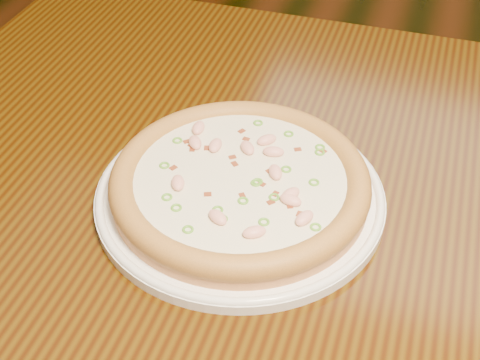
% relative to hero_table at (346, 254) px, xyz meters
% --- Properties ---
extents(hero_table, '(1.20, 0.80, 0.75)m').
position_rel_hero_table_xyz_m(hero_table, '(0.00, 0.00, 0.00)').
color(hero_table, black).
rests_on(hero_table, ground).
extents(plate, '(0.32, 0.32, 0.02)m').
position_rel_hero_table_xyz_m(plate, '(-0.12, -0.05, 0.11)').
color(plate, white).
rests_on(plate, hero_table).
extents(pizza, '(0.28, 0.28, 0.03)m').
position_rel_hero_table_xyz_m(pizza, '(-0.12, -0.05, 0.13)').
color(pizza, tan).
rests_on(pizza, plate).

